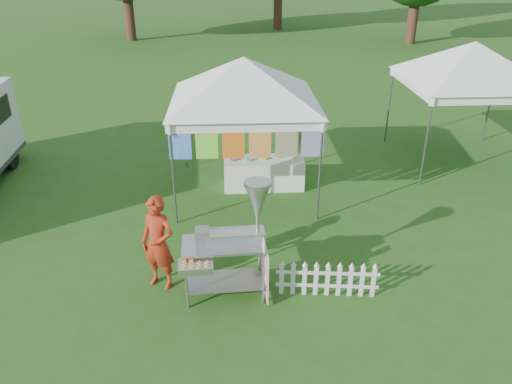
{
  "coord_description": "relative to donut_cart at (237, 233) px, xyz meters",
  "views": [
    {
      "loc": [
        -0.29,
        -6.72,
        5.0
      ],
      "look_at": [
        0.13,
        1.17,
        1.1
      ],
      "focal_mm": 35.0,
      "sensor_mm": 36.0,
      "label": 1
    }
  ],
  "objects": [
    {
      "name": "picket_fence",
      "position": [
        1.41,
        -0.1,
        -0.86
      ],
      "size": [
        1.61,
        0.19,
        0.56
      ],
      "rotation": [
        0.0,
        0.0,
        -0.1
      ],
      "color": "silver",
      "rests_on": "ground"
    },
    {
      "name": "canopy_main",
      "position": [
        0.24,
        3.77,
        1.84
      ],
      "size": [
        4.24,
        4.24,
        3.45
      ],
      "color": "#59595E",
      "rests_on": "ground"
    },
    {
      "name": "ground",
      "position": [
        0.24,
        0.28,
        -1.14
      ],
      "size": [
        120.0,
        120.0,
        0.0
      ],
      "primitive_type": "plane",
      "color": "#2A4C15",
      "rests_on": "ground"
    },
    {
      "name": "vendor",
      "position": [
        -1.24,
        0.32,
        -0.35
      ],
      "size": [
        0.69,
        0.6,
        1.59
      ],
      "primitive_type": "imported",
      "rotation": [
        0.0,
        0.0,
        -0.45
      ],
      "color": "#9B2913",
      "rests_on": "ground"
    },
    {
      "name": "canopy_right",
      "position": [
        5.74,
        5.28,
        1.85
      ],
      "size": [
        4.24,
        4.24,
        3.45
      ],
      "color": "#59595E",
      "rests_on": "ground"
    },
    {
      "name": "donut_cart",
      "position": [
        0.0,
        0.0,
        0.0
      ],
      "size": [
        1.39,
        1.01,
        1.94
      ],
      "rotation": [
        0.0,
        0.0,
        0.05
      ],
      "color": "gray",
      "rests_on": "ground"
    },
    {
      "name": "display_table",
      "position": [
        0.68,
        3.94,
        -0.8
      ],
      "size": [
        1.8,
        0.7,
        0.68
      ],
      "primitive_type": "cube",
      "color": "white",
      "rests_on": "ground"
    }
  ]
}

